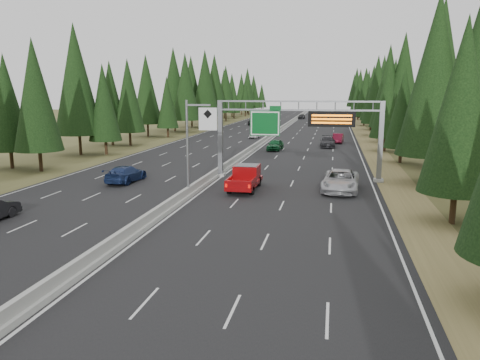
# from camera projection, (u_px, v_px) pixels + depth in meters

# --- Properties ---
(road) EXTENTS (32.00, 260.00, 0.08)m
(road) POSITION_uv_depth(u_px,v_px,m) (273.00, 136.00, 92.11)
(road) COLOR black
(road) RESTS_ON ground
(shoulder_right) EXTENTS (3.60, 260.00, 0.06)m
(shoulder_right) POSITION_uv_depth(u_px,v_px,m) (366.00, 138.00, 88.68)
(shoulder_right) COLOR olive
(shoulder_right) RESTS_ON ground
(shoulder_left) EXTENTS (3.60, 260.00, 0.06)m
(shoulder_left) POSITION_uv_depth(u_px,v_px,m) (186.00, 135.00, 95.54)
(shoulder_left) COLOR #4D4C24
(shoulder_left) RESTS_ON ground
(median_barrier) EXTENTS (0.70, 260.00, 0.85)m
(median_barrier) POSITION_uv_depth(u_px,v_px,m) (273.00, 135.00, 92.04)
(median_barrier) COLOR gray
(median_barrier) RESTS_ON road
(sign_gantry) EXTENTS (16.75, 0.98, 7.80)m
(sign_gantry) POSITION_uv_depth(u_px,v_px,m) (305.00, 127.00, 45.95)
(sign_gantry) COLOR slate
(sign_gantry) RESTS_ON road
(hov_sign_pole) EXTENTS (2.80, 0.50, 8.00)m
(hov_sign_pole) POSITION_uv_depth(u_px,v_px,m) (194.00, 142.00, 38.10)
(hov_sign_pole) COLOR slate
(hov_sign_pole) RESTS_ON road
(tree_row_right) EXTENTS (12.03, 245.23, 18.99)m
(tree_row_right) POSITION_uv_depth(u_px,v_px,m) (395.00, 88.00, 82.32)
(tree_row_right) COLOR black
(tree_row_right) RESTS_ON ground
(tree_row_left) EXTENTS (12.14, 243.91, 18.76)m
(tree_row_left) POSITION_uv_depth(u_px,v_px,m) (159.00, 89.00, 91.34)
(tree_row_left) COLOR black
(tree_row_left) RESTS_ON ground
(silver_minivan) EXTENTS (3.52, 6.86, 1.85)m
(silver_minivan) POSITION_uv_depth(u_px,v_px,m) (341.00, 181.00, 41.22)
(silver_minivan) COLOR #ABABB0
(silver_minivan) RESTS_ON road
(red_pickup) EXTENTS (2.29, 6.42, 2.09)m
(red_pickup) POSITION_uv_depth(u_px,v_px,m) (246.00, 176.00, 42.23)
(red_pickup) COLOR black
(red_pickup) RESTS_ON road
(car_ahead_green) EXTENTS (2.34, 4.98, 1.65)m
(car_ahead_green) POSITION_uv_depth(u_px,v_px,m) (275.00, 145.00, 70.01)
(car_ahead_green) COLOR #124F27
(car_ahead_green) RESTS_ON road
(car_ahead_dkred) EXTENTS (2.13, 4.98, 1.60)m
(car_ahead_dkred) POSITION_uv_depth(u_px,v_px,m) (338.00, 138.00, 80.02)
(car_ahead_dkred) COLOR #500B1B
(car_ahead_dkred) RESTS_ON road
(car_ahead_dkgrey) EXTENTS (2.35, 5.71, 1.65)m
(car_ahead_dkgrey) POSITION_uv_depth(u_px,v_px,m) (328.00, 142.00, 74.12)
(car_ahead_dkgrey) COLOR black
(car_ahead_dkgrey) RESTS_ON road
(car_ahead_white) EXTENTS (2.97, 5.87, 1.59)m
(car_ahead_white) POSITION_uv_depth(u_px,v_px,m) (326.00, 121.00, 126.93)
(car_ahead_white) COLOR silver
(car_ahead_white) RESTS_ON road
(car_ahead_far) EXTENTS (2.25, 4.82, 1.60)m
(car_ahead_far) POSITION_uv_depth(u_px,v_px,m) (302.00, 116.00, 150.37)
(car_ahead_far) COLOR black
(car_ahead_far) RESTS_ON road
(car_onc_blue) EXTENTS (2.53, 5.65, 1.61)m
(car_onc_blue) POSITION_uv_depth(u_px,v_px,m) (126.00, 174.00, 45.35)
(car_onc_blue) COLOR navy
(car_onc_blue) RESTS_ON road
(car_onc_white) EXTENTS (1.61, 3.98, 1.35)m
(car_onc_white) POSITION_uv_depth(u_px,v_px,m) (255.00, 135.00, 88.26)
(car_onc_white) COLOR silver
(car_onc_white) RESTS_ON road
(car_onc_far) EXTENTS (2.85, 5.67, 1.54)m
(car_onc_far) POSITION_uv_depth(u_px,v_px,m) (254.00, 122.00, 123.01)
(car_onc_far) COLOR black
(car_onc_far) RESTS_ON road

